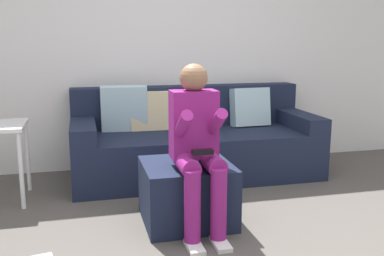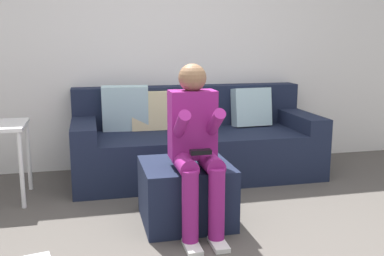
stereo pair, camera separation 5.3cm
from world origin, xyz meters
TOP-DOWN VIEW (x-y plane):
  - wall_back at (0.00, 2.38)m, footprint 5.76×0.10m
  - couch_sectional at (0.19, 1.91)m, footprint 2.39×0.98m
  - ottoman at (-0.15, 0.75)m, footprint 0.64×0.62m
  - person_seated at (-0.12, 0.57)m, footprint 0.33×0.59m

SIDE VIEW (x-z plane):
  - ottoman at x=-0.15m, z-range 0.00..0.45m
  - couch_sectional at x=0.19m, z-range -0.12..0.78m
  - person_seated at x=-0.12m, z-range 0.06..1.24m
  - wall_back at x=0.00m, z-range 0.00..2.43m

